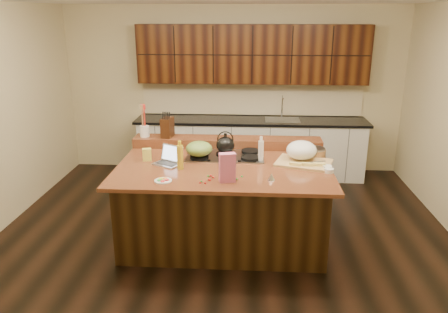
{
  "coord_description": "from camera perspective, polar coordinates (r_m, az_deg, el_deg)",
  "views": [
    {
      "loc": [
        0.3,
        -4.67,
        2.55
      ],
      "look_at": [
        0.0,
        0.05,
        1.0
      ],
      "focal_mm": 35.0,
      "sensor_mm": 36.0,
      "label": 1
    }
  ],
  "objects": [
    {
      "name": "laptop",
      "position": [
        5.01,
        -7.17,
        -0.33
      ],
      "size": [
        0.37,
        0.35,
        0.2
      ],
      "rotation": [
        0.0,
        0.0,
        -0.52
      ],
      "color": "#B7B7BC",
      "rests_on": "island"
    },
    {
      "name": "gumdrop_1",
      "position": [
        4.59,
        -2.09,
        -2.55
      ],
      "size": [
        0.02,
        0.02,
        0.02
      ],
      "primitive_type": "ellipsoid",
      "color": "#198C26",
      "rests_on": "island"
    },
    {
      "name": "pink_bag",
      "position": [
        4.41,
        0.43,
        -1.46
      ],
      "size": [
        0.18,
        0.12,
        0.3
      ],
      "primitive_type": "cube",
      "rotation": [
        0.0,
        0.0,
        0.25
      ],
      "color": "#CA5F84",
      "rests_on": "island"
    },
    {
      "name": "gumdrop_9",
      "position": [
        4.57,
        -0.1,
        -2.65
      ],
      "size": [
        0.02,
        0.02,
        0.02
      ],
      "primitive_type": "ellipsoid",
      "color": "#198C26",
      "rests_on": "island"
    },
    {
      "name": "gumdrop_7",
      "position": [
        4.58,
        2.36,
        -2.62
      ],
      "size": [
        0.02,
        0.02,
        0.02
      ],
      "primitive_type": "ellipsoid",
      "color": "#198C26",
      "rests_on": "island"
    },
    {
      "name": "gumdrop_10",
      "position": [
        4.41,
        -3.12,
        -3.43
      ],
      "size": [
        0.02,
        0.02,
        0.02
      ],
      "primitive_type": "ellipsoid",
      "color": "red",
      "rests_on": "island"
    },
    {
      "name": "gumdrop_13",
      "position": [
        4.5,
        1.22,
        -2.99
      ],
      "size": [
        0.02,
        0.02,
        0.02
      ],
      "primitive_type": "ellipsoid",
      "color": "#198C26",
      "rests_on": "island"
    },
    {
      "name": "gumdrop_6",
      "position": [
        4.4,
        -2.47,
        -3.48
      ],
      "size": [
        0.02,
        0.02,
        0.02
      ],
      "primitive_type": "ellipsoid",
      "color": "red",
      "rests_on": "island"
    },
    {
      "name": "gumdrop_4",
      "position": [
        4.49,
        -1.83,
        -3.06
      ],
      "size": [
        0.02,
        0.02,
        0.02
      ],
      "primitive_type": "ellipsoid",
      "color": "red",
      "rests_on": "island"
    },
    {
      "name": "ramekin_b",
      "position": [
        4.93,
        13.36,
        -1.4
      ],
      "size": [
        0.13,
        0.13,
        0.04
      ],
      "primitive_type": "cylinder",
      "rotation": [
        0.0,
        0.0,
        -0.35
      ],
      "color": "white",
      "rests_on": "island"
    },
    {
      "name": "gumdrop_3",
      "position": [
        4.58,
        -0.29,
        -2.57
      ],
      "size": [
        0.02,
        0.02,
        0.02
      ],
      "primitive_type": "ellipsoid",
      "color": "#198C26",
      "rests_on": "island"
    },
    {
      "name": "back_counter",
      "position": [
        7.07,
        3.56,
        5.31
      ],
      "size": [
        3.7,
        0.66,
        2.4
      ],
      "color": "silver",
      "rests_on": "ground"
    },
    {
      "name": "ramekin_c",
      "position": [
        5.35,
        12.54,
        0.2
      ],
      "size": [
        0.11,
        0.11,
        0.04
      ],
      "primitive_type": "cylinder",
      "rotation": [
        0.0,
        0.0,
        -0.12
      ],
      "color": "white",
      "rests_on": "island"
    },
    {
      "name": "gumdrop_0",
      "position": [
        4.49,
        -1.97,
        -3.02
      ],
      "size": [
        0.02,
        0.02,
        0.02
      ],
      "primitive_type": "ellipsoid",
      "color": "red",
      "rests_on": "island"
    },
    {
      "name": "gumdrop_12",
      "position": [
        4.49,
        1.33,
        -3.05
      ],
      "size": [
        0.02,
        0.02,
        0.02
      ],
      "primitive_type": "ellipsoid",
      "color": "red",
      "rests_on": "island"
    },
    {
      "name": "candy_plate",
      "position": [
        4.51,
        -7.96,
        -3.15
      ],
      "size": [
        0.24,
        0.24,
        0.01
      ],
      "primitive_type": "cylinder",
      "rotation": [
        0.0,
        0.0,
        -0.42
      ],
      "color": "white",
      "rests_on": "island"
    },
    {
      "name": "oil_bottle",
      "position": [
        4.8,
        -5.76,
        -0.1
      ],
      "size": [
        0.09,
        0.09,
        0.27
      ],
      "primitive_type": "cylinder",
      "rotation": [
        0.0,
        0.0,
        -0.38
      ],
      "color": "gold",
      "rests_on": "island"
    },
    {
      "name": "knife_block",
      "position": [
        5.65,
        -7.41,
        3.79
      ],
      "size": [
        0.15,
        0.22,
        0.25
      ],
      "primitive_type": "cube",
      "rotation": [
        0.0,
        0.0,
        -0.15
      ],
      "color": "black",
      "rests_on": "back_ledge"
    },
    {
      "name": "wooden_tray",
      "position": [
        5.09,
        10.17,
        0.45
      ],
      "size": [
        0.71,
        0.6,
        0.25
      ],
      "rotation": [
        0.0,
        0.0,
        -0.3
      ],
      "color": "tan",
      "rests_on": "island"
    },
    {
      "name": "gumdrop_11",
      "position": [
        4.44,
        -3.0,
        -3.28
      ],
      "size": [
        0.02,
        0.02,
        0.02
      ],
      "primitive_type": "ellipsoid",
      "color": "#198C26",
      "rests_on": "island"
    },
    {
      "name": "room",
      "position": [
        4.83,
        -0.04,
        3.76
      ],
      "size": [
        5.52,
        5.02,
        2.72
      ],
      "color": "black",
      "rests_on": "ground"
    },
    {
      "name": "gumdrop_14",
      "position": [
        4.6,
        -1.73,
        -2.51
      ],
      "size": [
        0.02,
        0.02,
        0.02
      ],
      "primitive_type": "ellipsoid",
      "color": "red",
      "rests_on": "island"
    },
    {
      "name": "kettle",
      "position": [
        5.2,
        0.17,
        1.53
      ],
      "size": [
        0.24,
        0.24,
        0.2
      ],
      "primitive_type": "ellipsoid",
      "rotation": [
        0.0,
        0.0,
        -0.07
      ],
      "color": "black",
      "rests_on": "cooktop"
    },
    {
      "name": "gumdrop_2",
      "position": [
        4.55,
        -1.42,
        -2.73
      ],
      "size": [
        0.02,
        0.02,
        0.02
      ],
      "primitive_type": "ellipsoid",
      "color": "red",
      "rests_on": "island"
    },
    {
      "name": "island",
      "position": [
        5.13,
        -0.04,
        -5.87
      ],
      "size": [
        2.4,
        1.6,
        0.92
      ],
      "color": "black",
      "rests_on": "ground"
    },
    {
      "name": "vinegar_bottle",
      "position": [
        5.04,
        4.84,
        0.68
      ],
      "size": [
        0.08,
        0.08,
        0.25
      ],
      "primitive_type": "cylinder",
      "rotation": [
        0.0,
        0.0,
        -0.21
      ],
      "color": "silver",
      "rests_on": "island"
    },
    {
      "name": "kitchen_timer",
      "position": [
        4.52,
        6.19,
        -2.65
      ],
      "size": [
        0.1,
        0.1,
        0.07
      ],
      "primitive_type": "cone",
      "rotation": [
        0.0,
        0.0,
        0.34
      ],
      "color": "silver",
      "rests_on": "island"
    },
    {
      "name": "strainer_bowl",
      "position": [
        5.33,
        11.87,
        0.44
      ],
      "size": [
        0.25,
        0.25,
        0.09
      ],
      "primitive_type": "cylinder",
      "rotation": [
        0.0,
        0.0,
        -0.04
      ],
      "color": "#996B3F",
      "rests_on": "island"
    },
    {
      "name": "ramekin_a",
      "position": [
        4.84,
        13.54,
        -1.79
      ],
      "size": [
        0.1,
        0.1,
        0.04
      ],
      "primitive_type": "cylinder",
      "rotation": [
        0.0,
        0.0,
        -0.03
      ],
      "color": "white",
      "rests_on": "island"
    },
    {
      "name": "package_box",
      "position": [
        5.15,
        -10.03,
        0.25
      ],
      "size": [
        0.12,
        0.09,
        0.14
      ],
      "primitive_type": "cube",
      "rotation": [
        0.0,
        0.0,
        0.24
      ],
      "color": "#D5CD4B",
      "rests_on": "island"
    },
    {
      "name": "gumdrop_8",
      "position": [
        4.58,
        0.15,
        -2.57
      ],
      "size": [
        0.02,
        0.02,
        0.02
      ],
      "primitive_type": "ellipsoid",
      "color": "red",
      "rests_on": "island"
    },
    {
      "name": "cooktop",
      "position": [
        5.24,
        0.17,
        0.18
      ],
      "size": [
        0.92,
        0.52,
        0.05
      ],
      "color": "gray",
      "rests_on": "island"
    },
    {
      "name": "green_bowl",
      "position": [
        5.11,
        -3.28,
        1.03
      ],
      "size": [
        0.34,
        0.34,
        0.17
      ],
      "primitive_type": "ellipsoid",
      "rotation": [
        0.0,
        0.0,
        0.09
      ],
      "color": "olive",
      "rests_on": "cooktop"
    },
    {
      "name": "gumdrop_5",
      "position": [
        4.51,
        1.68,
        -2.95
      ],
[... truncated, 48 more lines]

